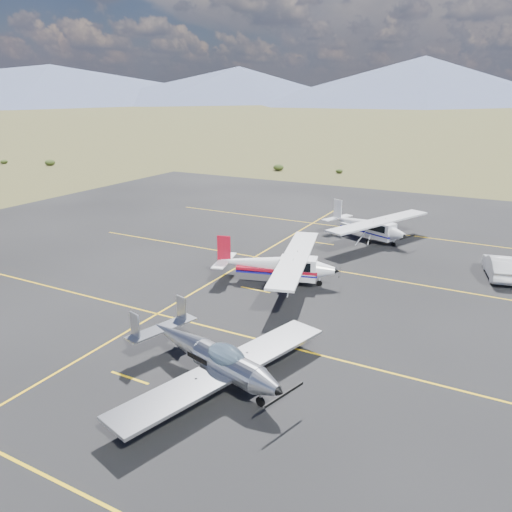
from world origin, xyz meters
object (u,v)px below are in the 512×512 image
Objects in this scene: aircraft_low_wing at (214,357)px; aircraft_cessna at (277,264)px; sedan at (500,266)px; aircraft_plain at (368,225)px.

aircraft_cessna reaches higher than aircraft_low_wing.
aircraft_low_wing is 21.06m from sedan.
aircraft_cessna is (-2.54, 11.15, 0.17)m from aircraft_low_wing.
aircraft_low_wing is 0.94× the size of aircraft_cessna.
sedan is (12.08, 7.61, -0.52)m from aircraft_cessna.
aircraft_low_wing is at bearing 49.81° from sedan.
sedan is (9.89, -4.43, -0.48)m from aircraft_plain.
sedan is (9.54, 18.77, -0.35)m from aircraft_low_wing.
aircraft_cessna is 2.53× the size of sedan.
aircraft_low_wing is at bearing -66.23° from aircraft_plain.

